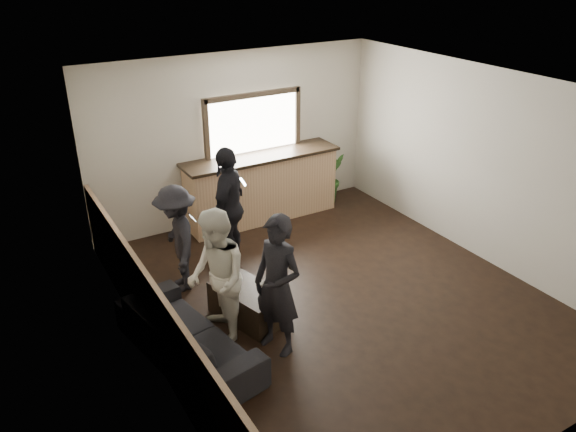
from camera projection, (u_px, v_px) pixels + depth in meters
ground at (337, 298)px, 7.51m from camera, size 5.00×6.00×0.01m
room_shell at (290, 210)px, 6.54m from camera, size 5.01×6.01×2.80m
bar_counter at (261, 183)px, 9.47m from camera, size 2.70×0.68×2.13m
sofa at (187, 335)px, 6.31m from camera, size 1.15×2.13×0.59m
coffee_table at (248, 303)px, 7.03m from camera, size 0.77×1.07×0.43m
cup_a at (229, 283)px, 6.95m from camera, size 0.14×0.14×0.10m
cup_b at (264, 287)px, 6.89m from camera, size 0.15×0.15×0.10m
potted_plant at (331, 178)px, 10.14m from camera, size 0.54×0.44×0.93m
person_a at (278, 286)px, 6.21m from camera, size 0.60×0.72×1.69m
person_b at (217, 278)px, 6.38m from camera, size 0.77×0.91×1.66m
person_c at (177, 239)px, 7.42m from camera, size 0.72×1.05×1.50m
person_d at (229, 207)px, 8.00m from camera, size 1.03×1.07×1.79m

